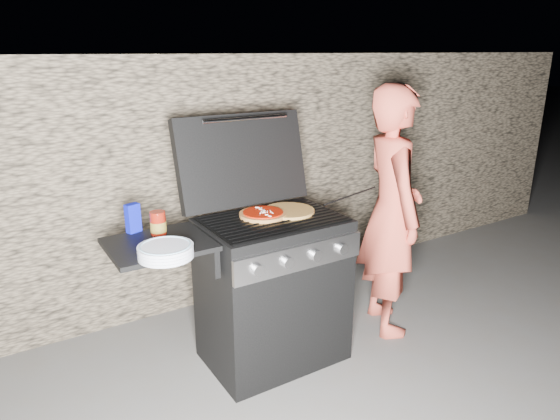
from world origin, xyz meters
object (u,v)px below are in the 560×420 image
pizza_topped (263,213)px  sauce_jar (158,223)px  gas_grill (236,300)px  person (391,212)px

pizza_topped → sauce_jar: 0.61m
gas_grill → person: person is taller
pizza_topped → sauce_jar: sauce_jar is taller
pizza_topped → sauce_jar: size_ratio=2.18×
sauce_jar → person: person is taller
gas_grill → pizza_topped: pizza_topped is taller
pizza_topped → person: bearing=-8.4°
gas_grill → pizza_topped: size_ratio=4.88×
pizza_topped → gas_grill: bearing=-165.2°
sauce_jar → person: size_ratio=0.08×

